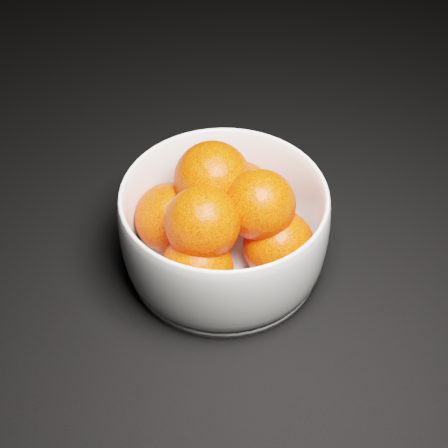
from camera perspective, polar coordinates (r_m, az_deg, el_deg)
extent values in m
cylinder|color=white|center=(0.64, 0.00, -3.09)|extent=(0.19, 0.19, 0.01)
sphere|color=#F53105|center=(0.64, 1.43, 2.55)|extent=(0.07, 0.07, 0.07)
sphere|color=#F53105|center=(0.62, -4.90, 0.55)|extent=(0.07, 0.07, 0.07)
sphere|color=#F53105|center=(0.58, -2.46, -4.11)|extent=(0.07, 0.07, 0.07)
sphere|color=#F53105|center=(0.60, 5.00, -1.91)|extent=(0.07, 0.07, 0.07)
sphere|color=#F53105|center=(0.60, -1.06, 4.09)|extent=(0.07, 0.07, 0.07)
sphere|color=#F53105|center=(0.56, -1.96, 0.11)|extent=(0.07, 0.07, 0.07)
sphere|color=#F53105|center=(0.58, 3.30, 1.75)|extent=(0.07, 0.07, 0.07)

